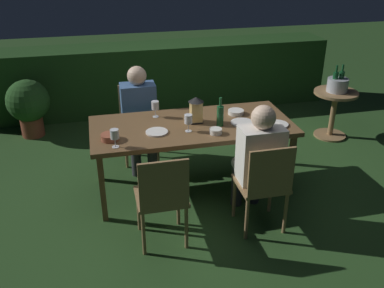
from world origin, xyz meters
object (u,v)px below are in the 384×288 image
Objects in this scene: green_bottle_on_table at (220,115)px; plate_b at (277,124)px; bowl_olives at (110,137)px; person_in_cream at (257,157)px; wine_glass_b at (188,120)px; plate_a at (157,132)px; chair_side_left_b at (264,183)px; lantern_centerpiece at (196,108)px; chair_side_right_a at (138,119)px; bowl_salad at (216,131)px; wine_glass_a at (155,106)px; person_in_blue at (140,113)px; wine_glass_c at (115,135)px; dining_table at (192,129)px; potted_plant_by_hedge at (28,104)px; chair_side_left_a at (162,196)px; bowl_bread at (236,112)px; plate_c at (242,123)px; side_table at (334,107)px; ice_bucket at (338,84)px.

plate_b is (0.55, -0.12, -0.10)m from green_bottle_on_table.
plate_b is at bearing -1.17° from bowl_olives.
bowl_olives is (-1.25, 0.46, 0.12)m from person_in_cream.
wine_glass_b reaches higher than plate_a.
lantern_centerpiece is at bearing 114.47° from chair_side_left_b.
chair_side_right_a is 1.73m from person_in_cream.
wine_glass_b reaches higher than bowl_salad.
chair_side_right_a is 3.28× the size of lantern_centerpiece.
wine_glass_a is 0.78× the size of plate_b.
person_in_blue is 1.05m from wine_glass_c.
person_in_blue is 1.56m from person_in_cream.
wine_glass_a reaches higher than dining_table.
wine_glass_c is 1.03× the size of bowl_olives.
potted_plant_by_hedge is at bearing 116.18° from bowl_olives.
person_in_blue is 9.69× the size of bowl_salad.
wine_glass_b reaches higher than chair_side_left_a.
wine_glass_a is (-0.77, 0.90, 0.21)m from person_in_cream.
bowl_salad is at bearing 116.40° from chair_side_left_b.
person_in_cream reaches higher than lantern_centerpiece.
dining_table is 0.84m from plate_b.
plate_c is at bearing -93.51° from bowl_bread.
green_bottle_on_table is 1.72× the size of wine_glass_c.
bowl_bread is (0.46, 0.11, -0.12)m from lantern_centerpiece.
dining_table is 0.96m from chair_side_left_a.
bowl_olives is at bearing -137.43° from wine_glass_a.
dining_table reaches higher than side_table.
bowl_salad is at bearing -24.79° from wine_glass_b.
bowl_bread is at bearing -7.91° from wine_glass_a.
wine_glass_a and wine_glass_c have the same top height.
green_bottle_on_table is 1.76× the size of bowl_bread.
plate_a is at bearing 164.88° from bowl_salad.
plate_c reaches higher than side_table.
chair_side_left_a is at bearing -96.15° from plate_a.
person_in_cream is 7.04× the size of bowl_olives.
person_in_blue reaches higher than wine_glass_c.
ice_bucket is at bearing 23.35° from bowl_bread.
bowl_bread reaches higher than plate_a.
ice_bucket is (2.15, 0.99, -0.13)m from wine_glass_b.
green_bottle_on_table is 0.34m from wine_glass_b.
bowl_bread is at bearing 21.00° from wine_glass_c.
side_table is at bearing 41.96° from person_in_cream.
wine_glass_c is 1.02× the size of bowl_bread.
wine_glass_a is at bearing 172.09° from bowl_bread.
wine_glass_b reaches higher than bowl_olives.
bowl_bread is 0.48× the size of ice_bucket.
chair_side_left_b is 5.15× the size of wine_glass_a.
bowl_salad is 0.35× the size of ice_bucket.
plate_b reaches higher than dining_table.
plate_b is at bearing -20.10° from plate_c.
person_in_blue is at bearing 115.22° from wine_glass_b.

